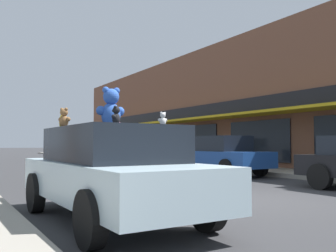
{
  "coord_description": "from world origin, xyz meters",
  "views": [
    {
      "loc": [
        -5.88,
        -6.24,
        1.23
      ],
      "look_at": [
        -1.58,
        0.93,
        1.64
      ],
      "focal_mm": 40.0,
      "sensor_mm": 36.0,
      "label": 1
    }
  ],
  "objects_px": {
    "parked_car_far_center": "(219,154)",
    "teddy_bear_yellow": "(62,122)",
    "teddy_bear_giant": "(111,108)",
    "teddy_bear_black": "(116,116)",
    "teddy_bear_white": "(163,119)",
    "parked_car_far_right": "(146,151)",
    "teddy_bear_brown": "(64,118)",
    "teddy_bear_pink": "(115,122)",
    "plush_art_car": "(111,170)",
    "teddy_bear_purple": "(114,123)"
  },
  "relations": [
    {
      "from": "teddy_bear_giant",
      "to": "teddy_bear_yellow",
      "type": "bearing_deg",
      "value": -39.68
    },
    {
      "from": "teddy_bear_yellow",
      "to": "parked_car_far_center",
      "type": "height_order",
      "value": "teddy_bear_yellow"
    },
    {
      "from": "teddy_bear_purple",
      "to": "plush_art_car",
      "type": "bearing_deg",
      "value": 7.32
    },
    {
      "from": "plush_art_car",
      "to": "teddy_bear_giant",
      "type": "distance_m",
      "value": 1.12
    },
    {
      "from": "teddy_bear_white",
      "to": "teddy_bear_brown",
      "type": "bearing_deg",
      "value": -48.7
    },
    {
      "from": "teddy_bear_purple",
      "to": "parked_car_far_right",
      "type": "xyz_separation_m",
      "value": [
        6.8,
        11.74,
        -0.79
      ]
    },
    {
      "from": "plush_art_car",
      "to": "teddy_bear_purple",
      "type": "relative_size",
      "value": 16.29
    },
    {
      "from": "teddy_bear_black",
      "to": "parked_car_far_center",
      "type": "distance_m",
      "value": 10.27
    },
    {
      "from": "teddy_bear_brown",
      "to": "teddy_bear_pink",
      "type": "bearing_deg",
      "value": -124.73
    },
    {
      "from": "parked_car_far_center",
      "to": "parked_car_far_right",
      "type": "distance_m",
      "value": 6.43
    },
    {
      "from": "teddy_bear_black",
      "to": "teddy_bear_yellow",
      "type": "bearing_deg",
      "value": -122.37
    },
    {
      "from": "teddy_bear_giant",
      "to": "teddy_bear_white",
      "type": "distance_m",
      "value": 1.23
    },
    {
      "from": "teddy_bear_brown",
      "to": "teddy_bear_black",
      "type": "height_order",
      "value": "teddy_bear_brown"
    },
    {
      "from": "teddy_bear_black",
      "to": "parked_car_far_right",
      "type": "xyz_separation_m",
      "value": [
        7.48,
        13.42,
        -0.79
      ]
    },
    {
      "from": "teddy_bear_brown",
      "to": "parked_car_far_right",
      "type": "relative_size",
      "value": 0.08
    },
    {
      "from": "plush_art_car",
      "to": "teddy_bear_black",
      "type": "bearing_deg",
      "value": -107.66
    },
    {
      "from": "teddy_bear_brown",
      "to": "teddy_bear_pink",
      "type": "xyz_separation_m",
      "value": [
        0.91,
        -0.05,
        -0.04
      ]
    },
    {
      "from": "teddy_bear_yellow",
      "to": "teddy_bear_white",
      "type": "bearing_deg",
      "value": 68.66
    },
    {
      "from": "teddy_bear_yellow",
      "to": "teddy_bear_purple",
      "type": "height_order",
      "value": "teddy_bear_purple"
    },
    {
      "from": "parked_car_far_right",
      "to": "teddy_bear_brown",
      "type": "bearing_deg",
      "value": -123.04
    },
    {
      "from": "teddy_bear_white",
      "to": "parked_car_far_center",
      "type": "relative_size",
      "value": 0.05
    },
    {
      "from": "teddy_bear_giant",
      "to": "parked_car_far_center",
      "type": "height_order",
      "value": "teddy_bear_giant"
    },
    {
      "from": "teddy_bear_yellow",
      "to": "teddy_bear_black",
      "type": "height_order",
      "value": "teddy_bear_black"
    },
    {
      "from": "teddy_bear_purple",
      "to": "teddy_bear_pink",
      "type": "distance_m",
      "value": 0.43
    },
    {
      "from": "parked_car_far_center",
      "to": "teddy_bear_white",
      "type": "bearing_deg",
      "value": -133.65
    },
    {
      "from": "teddy_bear_black",
      "to": "parked_car_far_center",
      "type": "bearing_deg",
      "value": 178.99
    },
    {
      "from": "teddy_bear_purple",
      "to": "parked_car_far_center",
      "type": "distance_m",
      "value": 8.67
    },
    {
      "from": "parked_car_far_center",
      "to": "teddy_bear_yellow",
      "type": "bearing_deg",
      "value": -145.49
    },
    {
      "from": "teddy_bear_brown",
      "to": "parked_car_far_center",
      "type": "height_order",
      "value": "teddy_bear_brown"
    },
    {
      "from": "teddy_bear_black",
      "to": "teddy_bear_pink",
      "type": "bearing_deg",
      "value": -156.59
    },
    {
      "from": "teddy_bear_white",
      "to": "parked_car_far_right",
      "type": "xyz_separation_m",
      "value": [
        6.75,
        13.5,
        -0.76
      ]
    },
    {
      "from": "teddy_bear_white",
      "to": "teddy_bear_pink",
      "type": "xyz_separation_m",
      "value": [
        -0.2,
        1.36,
        0.02
      ]
    },
    {
      "from": "teddy_bear_black",
      "to": "teddy_bear_white",
      "type": "height_order",
      "value": "teddy_bear_black"
    },
    {
      "from": "teddy_bear_giant",
      "to": "teddy_bear_brown",
      "type": "height_order",
      "value": "teddy_bear_giant"
    },
    {
      "from": "parked_car_far_right",
      "to": "teddy_bear_pink",
      "type": "bearing_deg",
      "value": -119.78
    },
    {
      "from": "teddy_bear_black",
      "to": "teddy_bear_white",
      "type": "xyz_separation_m",
      "value": [
        0.73,
        -0.08,
        -0.03
      ]
    },
    {
      "from": "teddy_bear_black",
      "to": "teddy_bear_brown",
      "type": "bearing_deg",
      "value": -118.05
    },
    {
      "from": "teddy_bear_yellow",
      "to": "parked_car_far_center",
      "type": "bearing_deg",
      "value": 161.01
    },
    {
      "from": "teddy_bear_giant",
      "to": "teddy_bear_purple",
      "type": "xyz_separation_m",
      "value": [
        0.33,
        0.62,
        -0.21
      ]
    },
    {
      "from": "plush_art_car",
      "to": "teddy_bear_yellow",
      "type": "bearing_deg",
      "value": 120.24
    },
    {
      "from": "teddy_bear_giant",
      "to": "parked_car_far_right",
      "type": "distance_m",
      "value": 14.3
    },
    {
      "from": "parked_car_far_right",
      "to": "teddy_bear_giant",
      "type": "bearing_deg",
      "value": -119.96
    },
    {
      "from": "teddy_bear_purple",
      "to": "parked_car_far_right",
      "type": "distance_m",
      "value": 13.59
    },
    {
      "from": "plush_art_car",
      "to": "parked_car_far_center",
      "type": "distance_m",
      "value": 9.61
    },
    {
      "from": "teddy_bear_purple",
      "to": "teddy_bear_black",
      "type": "bearing_deg",
      "value": 10.8
    },
    {
      "from": "plush_art_car",
      "to": "teddy_bear_yellow",
      "type": "relative_size",
      "value": 19.17
    },
    {
      "from": "teddy_bear_brown",
      "to": "parked_car_far_right",
      "type": "distance_m",
      "value": 14.45
    },
    {
      "from": "teddy_bear_giant",
      "to": "teddy_bear_black",
      "type": "bearing_deg",
      "value": 70.91
    },
    {
      "from": "teddy_bear_black",
      "to": "parked_car_far_center",
      "type": "height_order",
      "value": "teddy_bear_black"
    },
    {
      "from": "plush_art_car",
      "to": "teddy_bear_purple",
      "type": "height_order",
      "value": "teddy_bear_purple"
    }
  ]
}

